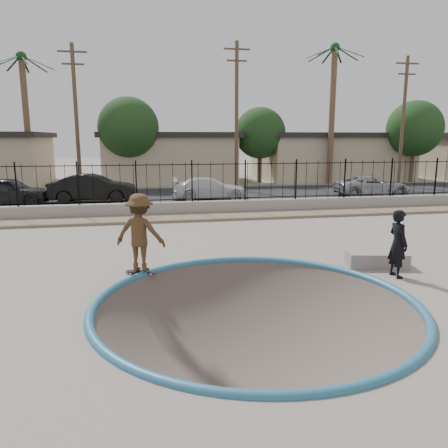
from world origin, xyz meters
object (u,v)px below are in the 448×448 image
Objects in this scene: car_d at (372,186)px; car_c at (210,188)px; concrete_ledge at (377,259)px; skateboard at (141,272)px; car_b at (93,188)px; skater at (140,236)px; videographer at (398,244)px; car_a at (8,191)px.

car_c is at bearing 89.02° from car_d.
concrete_ledge is at bearing 153.42° from car_d.
car_c is 0.95× the size of car_d.
concrete_ledge is (6.38, -0.53, 0.14)m from skateboard.
car_b is 16.21m from car_d.
skater is at bearing 175.26° from concrete_ledge.
car_b is at bearing 93.67° from car_c.
car_b is at bearing 122.39° from concrete_ledge.
car_a is at bearing 38.38° from videographer.
car_b reaches higher than car_d.
car_b is 1.08× the size of car_c.
car_a reaches higher than car_c.
car_a reaches higher than skateboard.
car_a is 4.30m from car_b.
videographer is 19.83m from car_a.
concrete_ledge is 16.51m from car_b.
car_a is at bearing 93.67° from car_c.
skateboard is (-0.00, 0.00, -0.95)m from skater.
car_a is (-6.76, 13.40, -0.25)m from skater.
skateboard is 0.18× the size of car_b.
videographer is at bearing -167.06° from car_c.
car_b is (-8.84, 13.93, 0.59)m from concrete_ledge.
car_b is at bearing -59.01° from skater.
videographer reaches higher than concrete_ledge.
car_d is at bearing 61.16° from concrete_ledge.
skateboard is at bearing 135.32° from car_d.
car_d is (20.50, -0.55, -0.10)m from car_a.
skater is 13.98m from car_c.
car_c is at bearing -85.50° from car_a.
concrete_ledge is 0.36× the size of car_d.
videographer is 1.08× the size of concrete_ledge.
skateboard is at bearing -148.74° from car_a.
skater reaches higher than car_b.
videographer is (6.38, -1.46, -0.14)m from skater.
car_a is (-13.14, 13.93, 0.56)m from concrete_ledge.
videographer is 0.39× the size of car_d.
car_a reaches higher than concrete_ledge.
car_c is (-2.43, 14.86, -0.21)m from videographer.
car_a is at bearing 94.86° from car_b.
videographer is 1.14m from concrete_ledge.
car_b is 6.41m from car_c.
car_d is at bearing -116.33° from skater.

